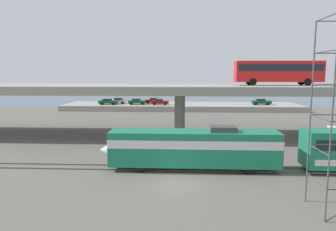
{
  "coord_description": "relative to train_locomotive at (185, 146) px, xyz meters",
  "views": [
    {
      "loc": [
        0.63,
        -24.93,
        9.03
      ],
      "look_at": [
        -1.79,
        21.79,
        2.74
      ],
      "focal_mm": 33.5,
      "sensor_mm": 36.0,
      "label": 1
    }
  ],
  "objects": [
    {
      "name": "rail_strip_far",
      "position": [
        -0.77,
        0.72,
        -2.13
      ],
      "size": [
        110.0,
        0.12,
        0.12
      ],
      "primitive_type": "cube",
      "color": "#59544C",
      "rests_on": "ground_plane"
    },
    {
      "name": "harbor_water",
      "position": [
        -0.77,
        74.0,
        -2.19
      ],
      "size": [
        140.0,
        36.0,
        0.01
      ],
      "primitive_type": "cube",
      "color": "#2D5170",
      "rests_on": "ground_plane"
    },
    {
      "name": "parked_car_2",
      "position": [
        18.97,
        49.62,
        -0.11
      ],
      "size": [
        4.7,
        1.97,
        1.5
      ],
      "color": "#0C4C26",
      "rests_on": "pier_parking_lot"
    },
    {
      "name": "pier_parking_lot",
      "position": [
        -0.77,
        51.0,
        -1.54
      ],
      "size": [
        59.32,
        13.61,
        1.3
      ],
      "primitive_type": "cube",
      "color": "gray",
      "rests_on": "ground_plane"
    },
    {
      "name": "train_locomotive",
      "position": [
        0.0,
        0.0,
        0.0
      ],
      "size": [
        16.88,
        3.04,
        4.18
      ],
      "rotation": [
        0.0,
        0.0,
        3.14
      ],
      "color": "#197A56",
      "rests_on": "ground_plane"
    },
    {
      "name": "parked_car_5",
      "position": [
        -19.16,
        48.05,
        -0.11
      ],
      "size": [
        4.59,
        1.89,
        1.5
      ],
      "color": "#0C4C26",
      "rests_on": "pier_parking_lot"
    },
    {
      "name": "parked_car_4",
      "position": [
        -6.18,
        48.1,
        -0.12
      ],
      "size": [
        4.28,
        1.83,
        1.5
      ],
      "color": "maroon",
      "rests_on": "pier_parking_lot"
    },
    {
      "name": "parked_car_0",
      "position": [
        -17.22,
        50.78,
        -0.11
      ],
      "size": [
        4.36,
        1.93,
        1.5
      ],
      "rotation": [
        0.0,
        0.0,
        3.14
      ],
      "color": "#B7B7BC",
      "rests_on": "pier_parking_lot"
    },
    {
      "name": "parked_car_1",
      "position": [
        -11.92,
        48.66,
        -0.12
      ],
      "size": [
        4.43,
        1.84,
        1.5
      ],
      "color": "#0C4C26",
      "rests_on": "pier_parking_lot"
    },
    {
      "name": "parked_car_3",
      "position": [
        -8.1,
        51.36,
        -0.12
      ],
      "size": [
        4.26,
        1.91,
        1.5
      ],
      "rotation": [
        0.0,
        0.0,
        3.14
      ],
      "color": "maroon",
      "rests_on": "pier_parking_lot"
    },
    {
      "name": "rail_strip_near",
      "position": [
        -0.77,
        -0.72,
        -2.13
      ],
      "size": [
        110.0,
        0.12,
        0.12
      ],
      "primitive_type": "cube",
      "color": "#59544C",
      "rests_on": "ground_plane"
    },
    {
      "name": "transit_bus_on_overpass",
      "position": [
        13.04,
        16.37,
        7.23
      ],
      "size": [
        12.0,
        2.68,
        3.4
      ],
      "rotation": [
        0.0,
        0.0,
        3.14
      ],
      "color": "red",
      "rests_on": "highway_overpass"
    },
    {
      "name": "highway_overpass",
      "position": [
        -0.77,
        16.0,
        4.48
      ],
      "size": [
        96.0,
        11.92,
        7.36
      ],
      "color": "gray",
      "rests_on": "ground_plane"
    },
    {
      "name": "ground_plane",
      "position": [
        -0.77,
        -4.0,
        -2.19
      ],
      "size": [
        260.0,
        260.0,
        0.0
      ],
      "primitive_type": "plane",
      "color": "#605B54"
    }
  ]
}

